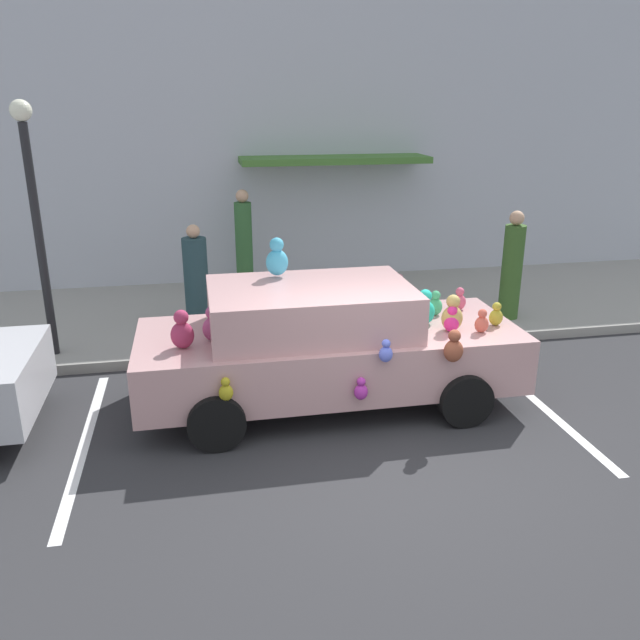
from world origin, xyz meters
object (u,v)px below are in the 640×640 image
object	(u,v)px
teddy_bear_on_sidewalk	(392,300)
street_lamp_post	(34,203)
pedestrian_walking_past	(196,278)
pedestrian_near_shopfront	(512,269)
pedestrian_by_lamp	(244,244)
plush_covered_car	(326,343)

from	to	relation	value
teddy_bear_on_sidewalk	street_lamp_post	size ratio (longest dim) A/B	0.23
street_lamp_post	pedestrian_walking_past	distance (m)	2.72
pedestrian_near_shopfront	pedestrian_by_lamp	xyz separation A→B (m)	(-4.21, 2.45, 0.07)
pedestrian_by_lamp	pedestrian_walking_past	bearing A→B (deg)	-118.98
plush_covered_car	street_lamp_post	size ratio (longest dim) A/B	1.33
pedestrian_walking_past	pedestrian_by_lamp	size ratio (longest dim) A/B	0.84
pedestrian_near_shopfront	pedestrian_by_lamp	bearing A→B (deg)	149.82
teddy_bear_on_sidewalk	pedestrian_near_shopfront	bearing A→B (deg)	-4.62
teddy_bear_on_sidewalk	street_lamp_post	xyz separation A→B (m)	(-5.22, -0.41, 1.80)
plush_covered_car	pedestrian_walking_past	xyz separation A→B (m)	(-1.53, 3.06, 0.08)
teddy_bear_on_sidewalk	street_lamp_post	world-z (taller)	street_lamp_post
plush_covered_car	pedestrian_by_lamp	xyz separation A→B (m)	(-0.61, 4.72, 0.26)
plush_covered_car	pedestrian_by_lamp	world-z (taller)	pedestrian_by_lamp
teddy_bear_on_sidewalk	pedestrian_walking_past	world-z (taller)	pedestrian_walking_past
plush_covered_car	pedestrian_walking_past	distance (m)	3.42
street_lamp_post	pedestrian_walking_past	world-z (taller)	street_lamp_post
pedestrian_near_shopfront	pedestrian_walking_past	bearing A→B (deg)	171.26
pedestrian_walking_past	pedestrian_by_lamp	distance (m)	1.91
teddy_bear_on_sidewalk	pedestrian_near_shopfront	size ratio (longest dim) A/B	0.45
street_lamp_post	pedestrian_by_lamp	distance (m)	4.22
teddy_bear_on_sidewalk	street_lamp_post	bearing A→B (deg)	-175.50
teddy_bear_on_sidewalk	pedestrian_by_lamp	world-z (taller)	pedestrian_by_lamp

